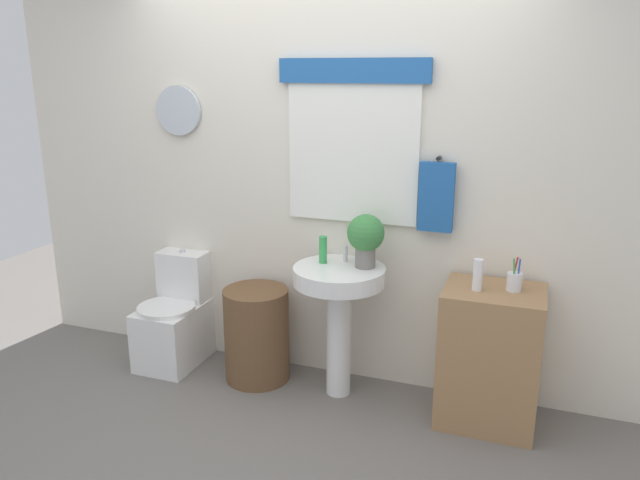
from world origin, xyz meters
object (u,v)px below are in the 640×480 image
Objects in this scene: pedestal_sink at (339,298)px; laundry_hamper at (257,334)px; wooden_cabinet at (490,356)px; toothbrush_cup at (514,281)px; potted_plant at (366,236)px; soap_bottle at (323,250)px; lotion_bottle at (478,275)px; toilet at (175,321)px.

laundry_hamper is at bearing 180.00° from pedestal_sink.
toothbrush_cup reaches higher than wooden_cabinet.
potted_plant reaches higher than wooden_cabinet.
potted_plant is (0.26, 0.01, 0.10)m from soap_bottle.
pedestal_sink is 0.41m from potted_plant.
toothbrush_cup is at bearing 0.75° from laundry_hamper.
laundry_hamper is 0.76× the size of wooden_cabinet.
laundry_hamper is 0.74m from soap_bottle.
lotion_bottle is (0.66, -0.10, -0.13)m from potted_plant.
lotion_bottle is at bearing -162.27° from toothbrush_cup.
pedestal_sink is 1.03× the size of wooden_cabinet.
laundry_hamper is at bearing -173.42° from soap_bottle.
toothbrush_cup is (0.98, 0.02, 0.22)m from pedestal_sink.
lotion_bottle reaches higher than laundry_hamper.
pedestal_sink is at bearing -156.80° from potted_plant.
potted_plant is at bearing 171.32° from lotion_bottle.
potted_plant reaches higher than toilet.
toilet is 2.24m from toothbrush_cup.
toilet is 1.23m from pedestal_sink.
toilet is 4.11× the size of toothbrush_cup.
potted_plant reaches higher than lotion_bottle.
potted_plant reaches higher than pedestal_sink.
pedestal_sink is 1.01m from toothbrush_cup.
laundry_hamper is at bearing -3.01° from toilet.
wooden_cabinet is 0.46m from toothbrush_cup.
pedestal_sink is 0.84m from lotion_bottle.
soap_bottle is 0.52× the size of potted_plant.
pedestal_sink is at bearing -0.00° from laundry_hamper.
potted_plant reaches higher than laundry_hamper.
soap_bottle is at bearing 177.16° from wooden_cabinet.
toilet is 1.23m from soap_bottle.
lotion_bottle reaches higher than wooden_cabinet.
soap_bottle is at bearing 174.38° from lotion_bottle.
pedestal_sink is 4.68× the size of lotion_bottle.
wooden_cabinet is at bearing -2.84° from soap_bottle.
toothbrush_cup is (1.10, -0.03, -0.05)m from soap_bottle.
soap_bottle reaches higher than wooden_cabinet.
lotion_bottle is 0.20m from toothbrush_cup.
wooden_cabinet is 4.80× the size of soap_bottle.
potted_plant is (-0.75, 0.06, 0.61)m from wooden_cabinet.
toilet is 0.63m from laundry_hamper.
soap_bottle is 0.92m from lotion_bottle.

